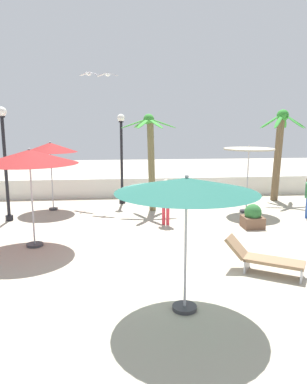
{
  "coord_description": "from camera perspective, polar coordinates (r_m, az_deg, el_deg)",
  "views": [
    {
      "loc": [
        -1.24,
        -8.69,
        3.69
      ],
      "look_at": [
        0.0,
        3.31,
        1.4
      ],
      "focal_mm": 34.71,
      "sensor_mm": 36.0,
      "label": 1
    }
  ],
  "objects": [
    {
      "name": "lamp_post_0",
      "position": [
        16.8,
        -4.93,
        6.16
      ],
      "size": [
        0.34,
        0.34,
        4.03
      ],
      "color": "black",
      "rests_on": "ground_plane"
    },
    {
      "name": "palm_tree_0",
      "position": [
        18.37,
        18.77,
        6.94
      ],
      "size": [
        2.26,
        2.02,
        4.25
      ],
      "color": "brown",
      "rests_on": "ground_plane"
    },
    {
      "name": "lounge_chair_2",
      "position": [
        9.65,
        16.55,
        -9.72
      ],
      "size": [
        1.89,
        1.48,
        0.84
      ],
      "color": "#B7B7BC",
      "rests_on": "ground_plane"
    },
    {
      "name": "palm_tree_3",
      "position": [
        15.35,
        -0.47,
        6.55
      ],
      "size": [
        2.28,
        2.14,
        4.01
      ],
      "color": "brown",
      "rests_on": "ground_plane"
    },
    {
      "name": "patio_umbrella_2",
      "position": [
        6.97,
        5.1,
        0.85
      ],
      "size": [
        2.73,
        2.73,
        2.72
      ],
      "color": "#333338",
      "rests_on": "ground_plane"
    },
    {
      "name": "guest_0",
      "position": [
        13.34,
        1.91,
        -0.84
      ],
      "size": [
        0.51,
        0.37,
        1.67
      ],
      "color": "#D8333F",
      "rests_on": "ground_plane"
    },
    {
      "name": "planter",
      "position": [
        13.57,
        15.0,
        -3.73
      ],
      "size": [
        0.7,
        0.7,
        0.85
      ],
      "color": "brown",
      "rests_on": "ground_plane"
    },
    {
      "name": "patio_umbrella_1",
      "position": [
        15.53,
        14.42,
        5.51
      ],
      "size": [
        2.02,
        2.02,
        2.77
      ],
      "color": "#333338",
      "rests_on": "ground_plane"
    },
    {
      "name": "seagull_1",
      "position": [
        17.69,
        -9.96,
        17.44
      ],
      "size": [
        0.9,
        0.72,
        0.16
      ],
      "color": "white"
    },
    {
      "name": "boundary_wall",
      "position": [
        18.46,
        -1.97,
        0.7
      ],
      "size": [
        25.2,
        0.3,
        0.95
      ],
      "primitive_type": "cube",
      "color": "silver",
      "rests_on": "ground_plane"
    },
    {
      "name": "seagull_0",
      "position": [
        16.77,
        -7.07,
        17.44
      ],
      "size": [
        0.93,
        0.49,
        0.16
      ],
      "color": "white"
    },
    {
      "name": "lamp_post_1",
      "position": [
        14.74,
        -21.92,
        5.6
      ],
      "size": [
        0.36,
        0.36,
        4.23
      ],
      "color": "black",
      "rests_on": "ground_plane"
    },
    {
      "name": "patio_umbrella_4",
      "position": [
        15.99,
        -15.58,
        6.56
      ],
      "size": [
        2.21,
        2.21,
        2.9
      ],
      "color": "#333338",
      "rests_on": "ground_plane"
    },
    {
      "name": "patio_umbrella_0",
      "position": [
        11.32,
        -18.53,
        5.07
      ],
      "size": [
        2.8,
        2.8,
        2.95
      ],
      "color": "#333338",
      "rests_on": "ground_plane"
    },
    {
      "name": "ground_plane",
      "position": [
        9.52,
        2.1,
        -12.05
      ],
      "size": [
        56.0,
        56.0,
        0.0
      ],
      "primitive_type": "plane",
      "color": "#B2A893"
    }
  ]
}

